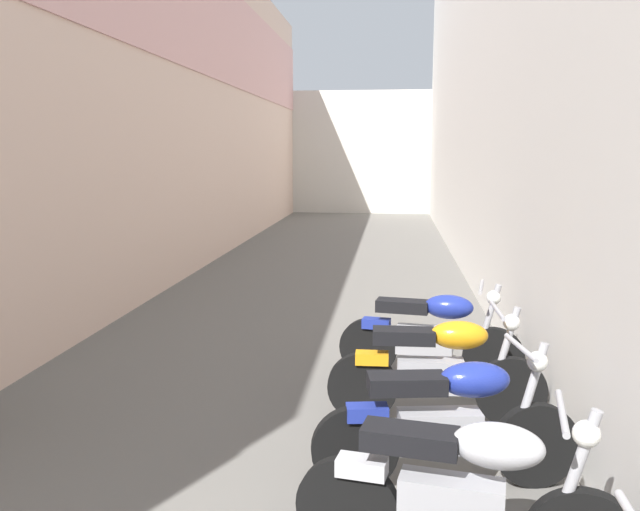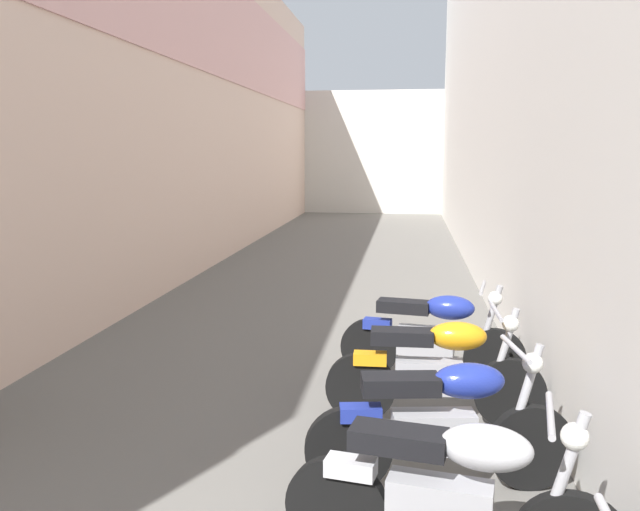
% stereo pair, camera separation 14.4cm
% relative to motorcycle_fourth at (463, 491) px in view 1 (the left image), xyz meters
% --- Properties ---
extents(ground_plane, '(41.49, 41.49, 0.00)m').
position_rel_motorcycle_fourth_xyz_m(ground_plane, '(-1.61, 6.50, -0.50)').
color(ground_plane, '#66635E').
extents(building_left, '(0.45, 25.49, 6.78)m').
position_rel_motorcycle_fourth_xyz_m(building_left, '(-4.35, 8.44, 2.92)').
color(building_left, beige).
rests_on(building_left, ground).
extents(building_right, '(0.45, 25.49, 7.94)m').
position_rel_motorcycle_fourth_xyz_m(building_right, '(1.14, 8.49, 3.47)').
color(building_right, silver).
rests_on(building_right, ground).
extents(building_far_end, '(8.10, 2.00, 4.51)m').
position_rel_motorcycle_fourth_xyz_m(building_far_end, '(-1.61, 22.24, 1.75)').
color(building_far_end, beige).
rests_on(building_far_end, ground).
extents(motorcycle_fourth, '(1.84, 0.58, 1.04)m').
position_rel_motorcycle_fourth_xyz_m(motorcycle_fourth, '(0.00, 0.00, 0.00)').
color(motorcycle_fourth, black).
rests_on(motorcycle_fourth, ground).
extents(motorcycle_fifth, '(1.84, 0.58, 1.04)m').
position_rel_motorcycle_fourth_xyz_m(motorcycle_fifth, '(0.00, 0.96, 0.00)').
color(motorcycle_fifth, black).
rests_on(motorcycle_fifth, ground).
extents(motorcycle_sixth, '(1.85, 0.58, 1.04)m').
position_rel_motorcycle_fourth_xyz_m(motorcycle_sixth, '(0.00, 2.07, 0.00)').
color(motorcycle_sixth, black).
rests_on(motorcycle_sixth, ground).
extents(motorcycle_seventh, '(1.84, 0.58, 1.04)m').
position_rel_motorcycle_fourth_xyz_m(motorcycle_seventh, '(0.00, 3.11, 0.00)').
color(motorcycle_seventh, black).
rests_on(motorcycle_seventh, ground).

